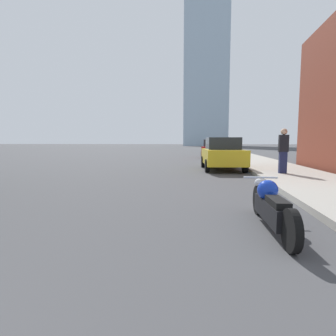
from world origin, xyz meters
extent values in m
cube|color=#9E998E|center=(6.43, 40.00, 0.07)|extent=(3.07, 240.00, 0.15)
cube|color=#9EB7CC|center=(2.83, 108.49, 33.82)|extent=(16.73, 16.73, 67.64)
cylinder|color=black|center=(3.89, 5.78, 0.28)|extent=(0.12, 0.57, 0.57)
cylinder|color=black|center=(3.95, 4.01, 0.28)|extent=(0.12, 0.57, 0.57)
cube|color=black|center=(3.92, 4.89, 0.31)|extent=(0.29, 1.36, 0.31)
sphere|color=#1433AD|center=(3.91, 5.17, 0.59)|extent=(0.35, 0.35, 0.35)
cube|color=black|center=(3.93, 4.61, 0.51)|extent=(0.24, 0.63, 0.10)
sphere|color=silver|center=(3.89, 5.81, 0.62)|extent=(0.16, 0.16, 0.16)
cylinder|color=silver|center=(3.89, 5.69, 0.74)|extent=(0.62, 0.06, 0.04)
cube|color=gold|center=(3.71, 14.19, 0.68)|extent=(2.16, 4.14, 0.74)
cube|color=#23282D|center=(3.71, 14.19, 1.34)|extent=(1.71, 2.05, 0.59)
cylinder|color=black|center=(2.74, 15.35, 0.31)|extent=(0.25, 0.63, 0.62)
cylinder|color=black|center=(4.46, 15.50, 0.31)|extent=(0.25, 0.63, 0.62)
cylinder|color=black|center=(2.95, 12.88, 0.31)|extent=(0.25, 0.63, 0.62)
cylinder|color=black|center=(4.68, 13.03, 0.31)|extent=(0.25, 0.63, 0.62)
cube|color=red|center=(3.51, 24.87, 0.69)|extent=(2.01, 4.24, 0.66)
cube|color=#23282D|center=(3.51, 24.87, 1.34)|extent=(1.63, 2.07, 0.63)
cylinder|color=black|center=(2.72, 26.20, 0.36)|extent=(0.24, 0.73, 0.72)
cylinder|color=black|center=(4.43, 26.11, 0.36)|extent=(0.24, 0.73, 0.72)
cylinder|color=black|center=(2.59, 23.63, 0.36)|extent=(0.24, 0.73, 0.72)
cylinder|color=black|center=(4.30, 23.54, 0.36)|extent=(0.24, 0.73, 0.72)
cube|color=#1E6B33|center=(3.86, 35.31, 0.70)|extent=(1.98, 4.23, 0.72)
cube|color=#23282D|center=(3.86, 35.31, 1.38)|extent=(1.63, 2.05, 0.63)
cylinder|color=black|center=(3.03, 36.63, 0.35)|extent=(0.22, 0.70, 0.69)
cylinder|color=black|center=(4.77, 36.58, 0.35)|extent=(0.22, 0.70, 0.69)
cylinder|color=black|center=(2.94, 34.05, 0.35)|extent=(0.22, 0.70, 0.69)
cylinder|color=black|center=(4.69, 33.99, 0.35)|extent=(0.22, 0.70, 0.69)
cube|color=#BCBCC1|center=(3.82, 46.58, 0.61)|extent=(1.81, 4.02, 0.62)
cube|color=#23282D|center=(3.82, 46.58, 1.29)|extent=(1.53, 1.94, 0.74)
cylinder|color=black|center=(2.96, 47.82, 0.30)|extent=(0.20, 0.61, 0.61)
cylinder|color=black|center=(4.66, 47.83, 0.30)|extent=(0.20, 0.61, 0.61)
cylinder|color=black|center=(2.98, 45.33, 0.30)|extent=(0.20, 0.61, 0.61)
cylinder|color=black|center=(4.67, 45.35, 0.30)|extent=(0.20, 0.61, 0.61)
cube|color=#1E2347|center=(5.96, 11.71, 0.58)|extent=(0.29, 0.20, 0.86)
cube|color=black|center=(5.96, 11.71, 1.36)|extent=(0.36, 0.20, 0.68)
sphere|color=tan|center=(5.96, 11.71, 1.82)|extent=(0.25, 0.25, 0.25)
camera|label=1|loc=(2.85, 0.60, 1.40)|focal=28.00mm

